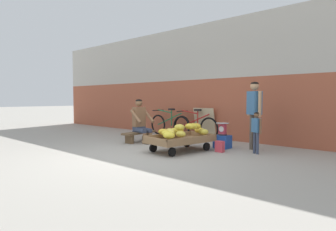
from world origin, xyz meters
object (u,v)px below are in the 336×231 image
at_px(plastic_crate, 222,142).
at_px(bicycle_near_left, 169,124).
at_px(customer_adult, 254,108).
at_px(weighing_scale, 223,129).
at_px(shopping_bag, 220,146).
at_px(low_bench, 139,134).
at_px(customer_child, 256,128).
at_px(sign_board, 205,123).
at_px(banana_cart, 180,140).
at_px(vendor_seated, 141,121).
at_px(bicycle_far_left, 195,126).

relative_size(plastic_crate, bicycle_near_left, 0.22).
height_order(plastic_crate, customer_adult, customer_adult).
height_order(weighing_scale, shopping_bag, weighing_scale).
xyz_separation_m(low_bench, weighing_scale, (2.19, 0.64, 0.25)).
relative_size(low_bench, bicycle_near_left, 0.68).
xyz_separation_m(low_bench, customer_child, (3.08, 0.49, 0.34)).
bearing_deg(low_bench, bicycle_near_left, 98.59).
xyz_separation_m(weighing_scale, sign_board, (-1.28, 1.12, -0.01)).
bearing_deg(bicycle_near_left, banana_cart, -43.03).
xyz_separation_m(vendor_seated, weighing_scale, (2.10, 0.65, -0.11)).
relative_size(bicycle_far_left, customer_adult, 1.08).
bearing_deg(plastic_crate, bicycle_near_left, 161.08).
bearing_deg(shopping_bag, vendor_seated, -175.82).
bearing_deg(weighing_scale, bicycle_near_left, 161.06).
bearing_deg(low_bench, vendor_seated, -9.45).
height_order(low_bench, plastic_crate, plastic_crate).
xyz_separation_m(banana_cart, bicycle_far_left, (-1.01, 1.89, 0.11)).
bearing_deg(customer_child, vendor_seated, -170.40).
height_order(bicycle_far_left, customer_child, customer_child).
bearing_deg(customer_adult, weighing_scale, -160.30).
relative_size(banana_cart, shopping_bag, 6.43).
height_order(banana_cart, weighing_scale, weighing_scale).
height_order(plastic_crate, bicycle_far_left, bicycle_far_left).
bearing_deg(banana_cart, plastic_crate, 64.92).
xyz_separation_m(low_bench, bicycle_far_left, (0.72, 1.54, 0.15)).
bearing_deg(vendor_seated, low_bench, 170.55).
height_order(low_bench, customer_child, customer_child).
xyz_separation_m(banana_cart, weighing_scale, (0.46, 0.99, 0.21)).
relative_size(weighing_scale, bicycle_near_left, 0.18).
xyz_separation_m(low_bench, sign_board, (0.91, 1.76, 0.24)).
relative_size(bicycle_far_left, customer_child, 1.90).
bearing_deg(bicycle_far_left, weighing_scale, -31.51).
bearing_deg(plastic_crate, low_bench, -163.77).
xyz_separation_m(plastic_crate, customer_adult, (0.66, 0.24, 0.80)).
relative_size(low_bench, vendor_seated, 0.99).
height_order(vendor_seated, plastic_crate, vendor_seated).
height_order(vendor_seated, weighing_scale, vendor_seated).
bearing_deg(vendor_seated, bicycle_near_left, 101.77).
xyz_separation_m(weighing_scale, customer_child, (0.90, -0.14, 0.09)).
xyz_separation_m(bicycle_near_left, shopping_bag, (2.64, -1.31, -0.23)).
bearing_deg(weighing_scale, shopping_bag, -64.65).
distance_m(banana_cart, bicycle_near_left, 2.66).
bearing_deg(low_bench, plastic_crate, 16.23).
height_order(customer_child, shopping_bag, customer_child).
height_order(low_bench, bicycle_near_left, bicycle_near_left).
height_order(sign_board, shopping_bag, sign_board).
relative_size(low_bench, weighing_scale, 3.77).
relative_size(bicycle_near_left, shopping_bag, 6.92).
bearing_deg(sign_board, banana_cart, -68.89).
distance_m(weighing_scale, customer_child, 0.91).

